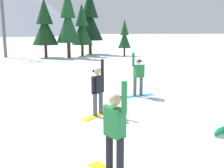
{
  "coord_description": "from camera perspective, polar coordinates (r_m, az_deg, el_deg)",
  "views": [
    {
      "loc": [
        -3.44,
        -4.35,
        2.85
      ],
      "look_at": [
        -1.08,
        4.87,
        1.0
      ],
      "focal_mm": 42.81,
      "sensor_mm": 36.0,
      "label": 1
    }
  ],
  "objects": [
    {
      "name": "snowboarder_midground",
      "position": [
        9.17,
        -3.04,
        -1.27
      ],
      "size": [
        1.39,
        1.24,
        1.94
      ],
      "color": "yellow",
      "rests_on": "ground_plane"
    },
    {
      "name": "pine_tree_young",
      "position": [
        32.87,
        2.69,
        10.18
      ],
      "size": [
        1.57,
        1.57,
        4.36
      ],
      "color": "#472D19",
      "rests_on": "ground_plane"
    },
    {
      "name": "snowboarder_foreground",
      "position": [
        5.25,
        0.58,
        -10.31
      ],
      "size": [
        0.9,
        1.42,
        1.99
      ],
      "color": "yellow",
      "rests_on": "ground_plane"
    },
    {
      "name": "pine_tree_tall",
      "position": [
        31.24,
        -14.18,
        12.0
      ],
      "size": [
        2.87,
        2.87,
        6.54
      ],
      "color": "#472D19",
      "rests_on": "ground_plane"
    },
    {
      "name": "pine_tree_leaning",
      "position": [
        30.63,
        -9.39,
        13.41
      ],
      "size": [
        2.59,
        2.59,
        7.73
      ],
      "color": "#472D19",
      "rests_on": "ground_plane"
    },
    {
      "name": "ski_lift_tower",
      "position": [
        33.07,
        -22.45,
        15.13
      ],
      "size": [
        3.88,
        0.36,
        9.74
      ],
      "color": "#595B60",
      "rests_on": "ground_plane"
    },
    {
      "name": "pine_tree_broad",
      "position": [
        32.61,
        -6.44,
        11.89
      ],
      "size": [
        2.54,
        2.54,
        6.21
      ],
      "color": "#472D19",
      "rests_on": "ground_plane"
    },
    {
      "name": "snowboarder_background",
      "position": [
        12.0,
        5.62,
        1.75
      ],
      "size": [
        1.58,
        0.54,
        1.98
      ],
      "color": "#1E8CD8",
      "rests_on": "ground_plane"
    },
    {
      "name": "pine_tree_twin",
      "position": [
        35.35,
        -4.77,
        13.6
      ],
      "size": [
        3.38,
        3.38,
        8.19
      ],
      "color": "#472D19",
      "rests_on": "ground_plane"
    }
  ]
}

